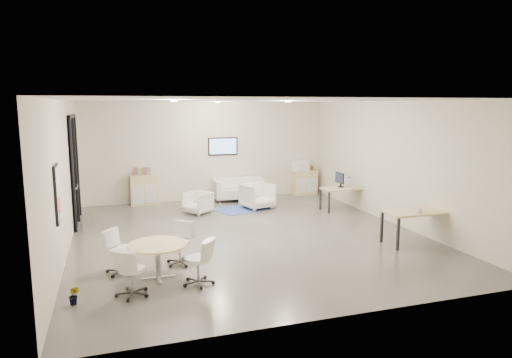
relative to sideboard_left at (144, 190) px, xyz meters
The scene contains 21 objects.
room_shell 4.87m from the sideboard_left, 63.84° to the right, with size 9.60×10.60×4.80m.
glass_door 2.75m from the sideboard_left, 136.84° to the right, with size 0.09×1.90×2.85m.
artwork 6.24m from the sideboard_left, 107.82° to the right, with size 0.05×0.54×1.04m.
wall_tv 2.90m from the sideboard_left, ahead, with size 0.98×0.06×0.58m.
ceiling_spots 4.76m from the sideboard_left, 61.09° to the right, with size 3.14×4.14×0.03m.
sideboard_left is the anchor object (origin of this frame).
sideboard_right 5.45m from the sideboard_left, ahead, with size 0.85×0.41×0.85m.
books 0.59m from the sideboard_left, behind, with size 0.49×0.14×0.22m.
printer 5.33m from the sideboard_left, ahead, with size 0.55×0.48×0.36m.
loveseat 3.03m from the sideboard_left, ahead, with size 1.69×0.91×0.62m.
blue_rug 3.19m from the sideboard_left, 28.37° to the right, with size 1.65×1.10×0.01m, color navy.
armchair_left 2.15m from the sideboard_left, 50.36° to the right, with size 0.67×0.63×0.69m, color white.
armchair_right 3.58m from the sideboard_left, 26.28° to the right, with size 0.82×0.77×0.85m, color white.
desk_rear 6.12m from the sideboard_left, 24.66° to the right, with size 1.33×0.74×0.67m.
desk_front 8.17m from the sideboard_left, 47.61° to the right, with size 1.46×0.76×0.75m.
monitor 6.04m from the sideboard_left, 23.53° to the right, with size 0.20×0.50×0.44m.
round_table 6.40m from the sideboard_left, 92.11° to the right, with size 1.06×1.06×0.65m.
meeting_chairs 6.40m from the sideboard_left, 92.11° to the right, with size 2.08×2.08×0.82m.
plant_cabinet 5.72m from the sideboard_left, ahead, with size 0.26×0.29×0.23m, color #3F7F3F.
plant_floor 7.30m from the sideboard_left, 102.76° to the right, with size 0.17×0.31×0.14m, color #3F7F3F.
cup 8.27m from the sideboard_left, 48.76° to the right, with size 0.11×0.09×0.11m, color white.
Camera 1 is at (-3.05, -10.14, 3.10)m, focal length 32.00 mm.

